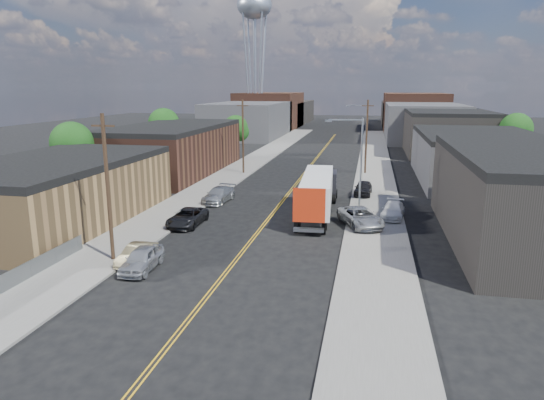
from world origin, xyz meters
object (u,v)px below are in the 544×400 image
at_px(car_right_lot_b, 393,210).
at_px(semi_truck, 319,190).
at_px(car_left_d, 219,195).
at_px(car_right_lot_a, 360,217).
at_px(water_tower, 254,11).
at_px(car_left_a, 142,259).
at_px(car_left_b, 137,254).
at_px(car_left_c, 187,217).
at_px(car_right_lot_c, 363,188).

bearing_deg(car_right_lot_b, semi_truck, -177.92).
relative_size(car_left_d, car_right_lot_a, 0.96).
height_order(water_tower, car_left_a, water_tower).
height_order(water_tower, car_left_b, water_tower).
relative_size(car_left_a, car_right_lot_b, 0.96).
relative_size(car_left_b, car_left_c, 0.75).
bearing_deg(car_left_d, semi_truck, -7.97).
bearing_deg(car_left_a, car_left_c, 92.49).
bearing_deg(car_left_d, car_left_a, -81.77).
relative_size(water_tower, car_right_lot_b, 8.03).
distance_m(water_tower, car_left_a, 106.77).
xyz_separation_m(car_left_a, car_right_lot_a, (13.67, 12.77, 0.16)).
height_order(water_tower, car_left_d, water_tower).
relative_size(car_left_a, car_left_c, 0.85).
height_order(car_left_a, car_right_lot_a, car_right_lot_a).
bearing_deg(car_right_lot_b, car_left_c, -154.34).
height_order(semi_truck, car_right_lot_c, semi_truck).
relative_size(semi_truck, car_right_lot_b, 3.29).
xyz_separation_m(water_tower, car_left_a, (16.53, -101.16, -29.90)).
xyz_separation_m(car_left_d, car_right_lot_b, (17.40, -3.20, 0.05)).
bearing_deg(car_left_b, car_left_d, 91.95).
bearing_deg(car_left_a, car_left_b, 127.47).
xyz_separation_m(semi_truck, car_right_lot_c, (3.97, 8.39, -1.33)).
xyz_separation_m(car_left_a, car_left_d, (-0.93, 19.31, 0.01)).
xyz_separation_m(car_left_a, car_right_lot_b, (16.47, 16.11, 0.07)).
height_order(water_tower, car_right_lot_b, water_tower).
xyz_separation_m(semi_truck, car_left_c, (-10.63, -6.32, -1.51)).
bearing_deg(car_left_b, car_right_lot_c, 60.71).
bearing_deg(car_right_lot_a, semi_truck, 110.51).
xyz_separation_m(car_left_b, car_left_c, (0.00, 9.35, 0.08)).
distance_m(car_left_b, car_right_lot_a, 18.69).
height_order(car_left_c, car_right_lot_c, car_right_lot_c).
bearing_deg(semi_truck, car_right_lot_a, -48.80).
xyz_separation_m(car_left_d, car_right_lot_a, (14.60, -6.54, 0.15)).
bearing_deg(car_left_a, car_left_d, 90.17).
bearing_deg(car_right_lot_a, car_right_lot_b, 25.76).
distance_m(semi_truck, car_right_lot_b, 6.95).
bearing_deg(semi_truck, car_left_a, -123.65).
height_order(car_left_b, car_right_lot_b, car_right_lot_b).
bearing_deg(car_right_lot_a, car_left_b, -165.65).
bearing_deg(car_left_b, semi_truck, 57.81).
distance_m(car_left_d, car_right_lot_c, 15.73).
xyz_separation_m(semi_truck, car_right_lot_a, (3.97, -4.00, -1.32)).
bearing_deg(car_right_lot_b, car_right_lot_a, -122.33).
bearing_deg(car_left_a, water_tower, 96.70).
bearing_deg(semi_truck, car_left_b, -127.75).
relative_size(water_tower, car_right_lot_a, 6.70).
bearing_deg(car_right_lot_c, car_right_lot_b, -69.45).
relative_size(car_left_b, car_left_d, 0.73).
distance_m(car_left_a, car_right_lot_a, 18.71).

